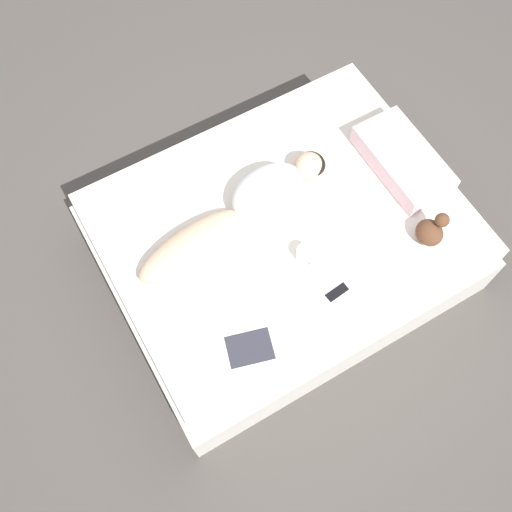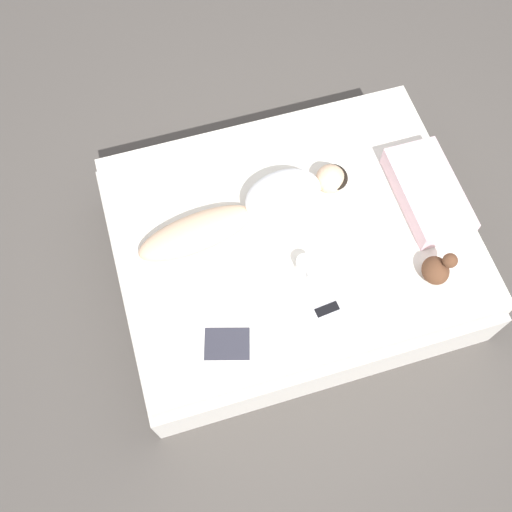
{
  "view_description": "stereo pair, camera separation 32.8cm",
  "coord_description": "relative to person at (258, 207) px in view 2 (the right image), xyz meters",
  "views": [
    {
      "loc": [
        1.33,
        -0.95,
        3.57
      ],
      "look_at": [
        0.13,
        -0.26,
        0.59
      ],
      "focal_mm": 42.0,
      "sensor_mm": 36.0,
      "label": 1
    },
    {
      "loc": [
        1.46,
        -0.65,
        3.57
      ],
      "look_at": [
        0.13,
        -0.26,
        0.59
      ],
      "focal_mm": 42.0,
      "sensor_mm": 36.0,
      "label": 2
    }
  ],
  "objects": [
    {
      "name": "plush_toy",
      "position": [
        0.64,
        0.82,
        -0.01
      ],
      "size": [
        0.16,
        0.17,
        0.2
      ],
      "color": "brown",
      "rests_on": "bed"
    },
    {
      "name": "bed",
      "position": [
        0.14,
        0.17,
        -0.37
      ],
      "size": [
        1.64,
        2.07,
        0.54
      ],
      "color": "beige",
      "rests_on": "ground_plane"
    },
    {
      "name": "open_magazine",
      "position": [
        0.57,
        -0.34,
        -0.09
      ],
      "size": [
        0.61,
        0.48,
        0.01
      ],
      "rotation": [
        0.0,
        0.0,
        -0.28
      ],
      "color": "silver",
      "rests_on": "bed"
    },
    {
      "name": "ground_plane",
      "position": [
        0.14,
        0.17,
        -0.64
      ],
      "size": [
        12.0,
        12.0,
        0.0
      ],
      "primitive_type": "plane",
      "color": "#4C4742"
    },
    {
      "name": "pillow",
      "position": [
        0.17,
        0.97,
        -0.03
      ],
      "size": [
        0.62,
        0.32,
        0.13
      ],
      "color": "beige",
      "rests_on": "bed"
    },
    {
      "name": "cell_phone",
      "position": [
        0.66,
        0.19,
        -0.09
      ],
      "size": [
        0.08,
        0.16,
        0.01
      ],
      "rotation": [
        0.0,
        0.0,
        0.1
      ],
      "color": "silver",
      "rests_on": "bed"
    },
    {
      "name": "person",
      "position": [
        0.0,
        0.0,
        0.0
      ],
      "size": [
        0.41,
        1.29,
        0.22
      ],
      "rotation": [
        0.0,
        0.0,
        0.14
      ],
      "color": "#DBB28E",
      "rests_on": "bed"
    },
    {
      "name": "coffee_mug",
      "position": [
        0.4,
        0.15,
        -0.05
      ],
      "size": [
        0.13,
        0.09,
        0.09
      ],
      "color": "white",
      "rests_on": "bed"
    }
  ]
}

